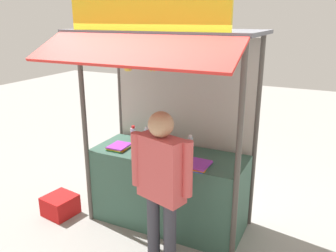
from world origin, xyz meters
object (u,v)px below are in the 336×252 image
magazine_stack_mid_left (120,147)px  plastic_crate (60,205)px  magazine_stack_far_right (198,165)px  banana_bunch_inner_left (90,57)px  water_bottle_far_left (133,136)px  water_bottle_rear_center (158,137)px  banana_bunch_leftmost (128,64)px  vendor_person (161,179)px  water_bottle_mid_right (190,144)px  magazine_stack_back_left (160,160)px  water_bottle_back_right (147,136)px  banana_bunch_inner_right (153,63)px

magazine_stack_mid_left → plastic_crate: size_ratio=0.82×
magazine_stack_far_right → banana_bunch_inner_left: banana_bunch_inner_left is taller
water_bottle_far_left → water_bottle_rear_center: bearing=18.0°
banana_bunch_leftmost → plastic_crate: banana_bunch_leftmost is taller
banana_bunch_inner_left → plastic_crate: bearing=179.8°
banana_bunch_inner_left → plastic_crate: banana_bunch_inner_left is taller
banana_bunch_inner_left → vendor_person: size_ratio=0.13×
water_bottle_rear_center → water_bottle_mid_right: (0.47, -0.06, -0.00)m
magazine_stack_back_left → magazine_stack_far_right: size_ratio=0.96×
water_bottle_back_right → plastic_crate: (-1.03, -0.60, -0.95)m
water_bottle_back_right → water_bottle_mid_right: bearing=-0.6°
banana_bunch_leftmost → magazine_stack_mid_left: bearing=138.3°
water_bottle_rear_center → plastic_crate: bearing=-150.5°
water_bottle_far_left → magazine_stack_mid_left: water_bottle_far_left is taller
water_bottle_far_left → banana_bunch_inner_right: bearing=-42.8°
banana_bunch_inner_right → plastic_crate: (-1.45, 0.01, -1.99)m
water_bottle_rear_center → plastic_crate: (-1.16, -0.66, -0.94)m
magazine_stack_back_left → magazine_stack_far_right: 0.45m
water_bottle_far_left → plastic_crate: size_ratio=0.65×
banana_bunch_inner_left → vendor_person: bearing=-17.8°
magazine_stack_back_left → banana_bunch_inner_left: (-0.75, -0.20, 1.16)m
water_bottle_back_right → magazine_stack_mid_left: size_ratio=0.80×
water_bottle_back_right → water_bottle_mid_right: 0.61m
magazine_stack_mid_left → banana_bunch_inner_left: size_ratio=1.39×
vendor_person → water_bottle_far_left: bearing=150.2°
water_bottle_far_left → banana_bunch_inner_left: bearing=-107.7°
magazine_stack_far_right → plastic_crate: bearing=-172.4°
water_bottle_far_left → plastic_crate: (-0.85, -0.55, -0.95)m
magazine_stack_mid_left → banana_bunch_leftmost: size_ratio=1.11×
water_bottle_mid_right → banana_bunch_leftmost: size_ratio=0.80×
water_bottle_far_left → vendor_person: 1.24m
magazine_stack_back_left → vendor_person: 0.61m
banana_bunch_leftmost → plastic_crate: size_ratio=0.74×
water_bottle_mid_right → plastic_crate: (-1.63, -0.60, -0.94)m
water_bottle_mid_right → magazine_stack_far_right: size_ratio=0.71×
water_bottle_back_right → vendor_person: size_ratio=0.14×
magazine_stack_far_right → plastic_crate: size_ratio=0.83×
banana_bunch_leftmost → plastic_crate: bearing=179.7°
water_bottle_rear_center → water_bottle_mid_right: size_ratio=1.02×
magazine_stack_far_right → banana_bunch_inner_right: (-0.41, -0.25, 1.14)m
water_bottle_rear_center → banana_bunch_leftmost: bearing=-90.1°
vendor_person → plastic_crate: (-1.71, 0.34, -0.91)m
magazine_stack_back_left → banana_bunch_inner_left: 1.40m
water_bottle_rear_center → banana_bunch_leftmost: banana_bunch_leftmost is taller
banana_bunch_leftmost → water_bottle_far_left: bearing=118.9°
water_bottle_far_left → banana_bunch_inner_right: (0.61, -0.56, 1.04)m
water_bottle_mid_right → magazine_stack_back_left: size_ratio=0.74×
water_bottle_far_left → vendor_person: bearing=-46.0°
water_bottle_back_right → plastic_crate: 1.52m
water_bottle_far_left → water_bottle_rear_center: size_ratio=1.08×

